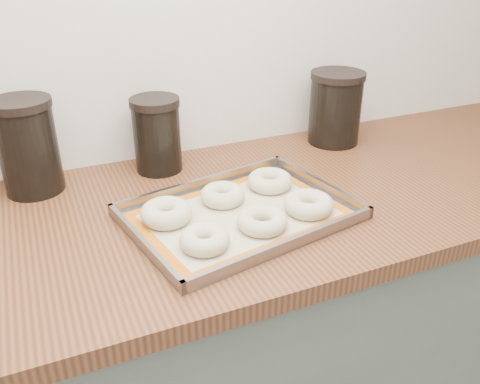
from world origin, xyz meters
name	(u,v)px	position (x,y,z in m)	size (l,w,h in m)	color
cabinet	(239,353)	(0.00, 1.68, 0.43)	(3.00, 0.65, 0.86)	#576054
countertop	(238,208)	(0.00, 1.68, 0.88)	(3.06, 0.68, 0.04)	brown
baking_tray	(240,214)	(-0.03, 1.61, 0.91)	(0.51, 0.41, 0.03)	gray
baking_mat	(240,215)	(-0.03, 1.61, 0.90)	(0.47, 0.36, 0.00)	#C6B793
bagel_front_left	(205,240)	(-0.14, 1.52, 0.92)	(0.10, 0.10, 0.04)	beige
bagel_front_mid	(262,221)	(-0.01, 1.54, 0.92)	(0.10, 0.10, 0.03)	beige
bagel_front_right	(309,204)	(0.11, 1.56, 0.92)	(0.11, 0.11, 0.04)	beige
bagel_back_left	(166,213)	(-0.18, 1.64, 0.92)	(0.11, 0.11, 0.04)	beige
bagel_back_mid	(223,195)	(-0.04, 1.67, 0.92)	(0.10, 0.10, 0.04)	beige
bagel_back_right	(270,181)	(0.09, 1.69, 0.92)	(0.10, 0.10, 0.04)	beige
canister_left	(28,146)	(-0.42, 1.91, 1.01)	(0.14, 0.14, 0.22)	black
canister_mid	(157,135)	(-0.12, 1.91, 0.99)	(0.12, 0.12, 0.19)	black
canister_right	(335,108)	(0.39, 1.89, 1.00)	(0.15, 0.15, 0.20)	black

